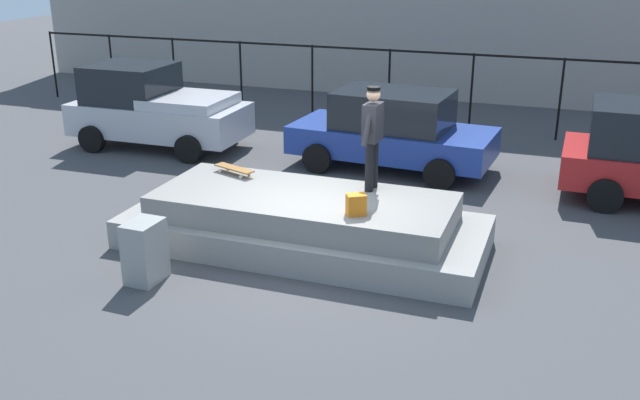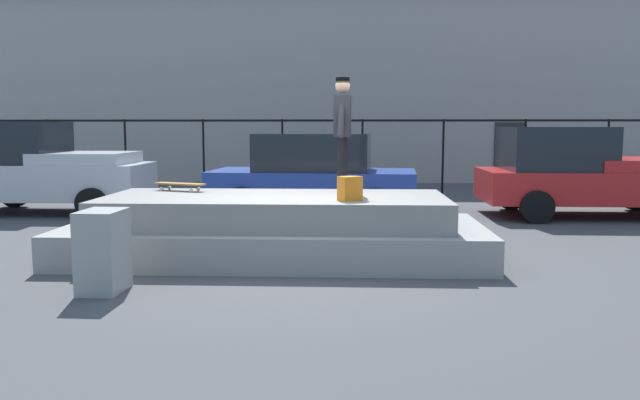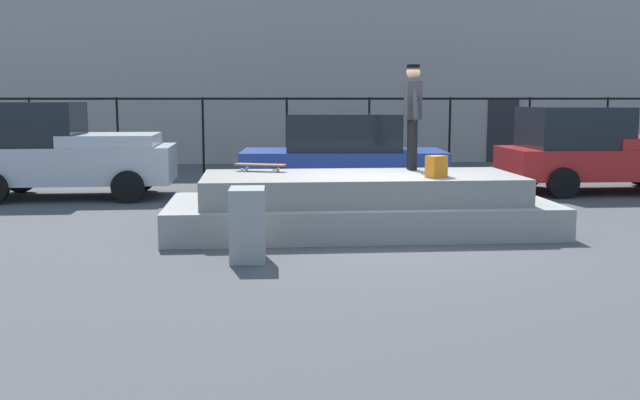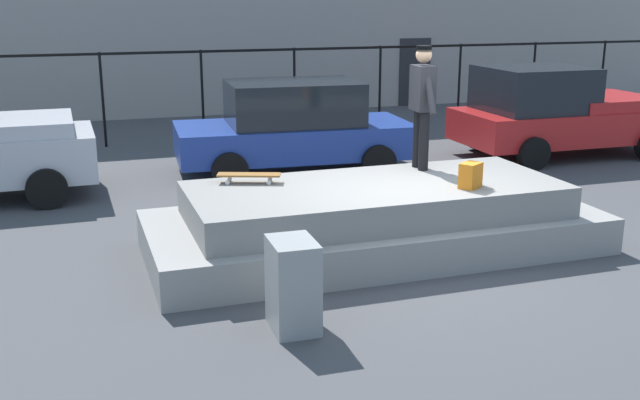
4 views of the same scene
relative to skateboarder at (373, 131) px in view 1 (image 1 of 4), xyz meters
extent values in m
plane|color=#424244|center=(-0.63, -1.06, -1.86)|extent=(60.00, 60.00, 0.00)
cube|color=gray|center=(-0.95, -0.65, -1.62)|extent=(5.88, 2.46, 0.47)
cube|color=gray|center=(-0.95, -0.65, -1.18)|extent=(4.82, 2.02, 0.41)
cylinder|color=black|center=(0.01, 0.11, -0.57)|extent=(0.14, 0.14, 0.82)
cylinder|color=black|center=(-0.01, -0.11, -0.57)|extent=(0.14, 0.14, 0.82)
cube|color=#26262B|center=(0.00, 0.00, 0.15)|extent=(0.27, 0.42, 0.62)
cylinder|color=#26262B|center=(0.02, 0.25, 0.13)|extent=(0.11, 0.36, 0.60)
cylinder|color=#26262B|center=(-0.02, -0.25, 0.13)|extent=(0.11, 0.36, 0.60)
sphere|color=tan|center=(0.00, 0.00, 0.60)|extent=(0.22, 0.22, 0.22)
cylinder|color=black|center=(0.00, 0.00, 0.70)|extent=(0.22, 0.22, 0.05)
cube|color=brown|center=(-2.48, -0.05, -0.87)|extent=(0.84, 0.47, 0.02)
cylinder|color=silver|center=(-2.70, 0.14, -0.95)|extent=(0.06, 0.05, 0.06)
cylinder|color=silver|center=(-2.76, -0.05, -0.95)|extent=(0.06, 0.05, 0.06)
cylinder|color=silver|center=(-2.20, -0.05, -0.95)|extent=(0.06, 0.05, 0.06)
cylinder|color=silver|center=(-2.26, -0.23, -0.95)|extent=(0.06, 0.05, 0.06)
cube|color=orange|center=(0.11, -1.21, -0.82)|extent=(0.34, 0.32, 0.32)
cube|color=#B7B7BC|center=(-6.36, 3.73, -1.16)|extent=(4.19, 1.88, 0.75)
cube|color=black|center=(-7.09, 3.72, -0.34)|extent=(1.89, 1.72, 0.89)
cube|color=#B7B7BC|center=(-5.52, 3.73, -0.67)|extent=(1.89, 1.77, 0.24)
cylinder|color=black|center=(-7.66, 4.66, -1.54)|extent=(0.64, 0.23, 0.64)
cylinder|color=black|center=(-7.64, 2.77, -1.54)|extent=(0.64, 0.23, 0.64)
cylinder|color=black|center=(-5.07, 4.68, -1.54)|extent=(0.64, 0.23, 0.64)
cylinder|color=black|center=(-5.05, 2.79, -1.54)|extent=(0.64, 0.23, 0.64)
cube|color=navy|center=(-0.66, 3.98, -1.24)|extent=(4.48, 2.23, 0.60)
cube|color=black|center=(-0.66, 3.98, -0.54)|extent=(2.51, 1.86, 0.78)
cylinder|color=black|center=(-1.94, 5.05, -1.54)|extent=(0.65, 0.27, 0.64)
cylinder|color=black|center=(-2.08, 3.10, -1.54)|extent=(0.65, 0.27, 0.64)
cylinder|color=black|center=(0.75, 4.85, -1.54)|extent=(0.65, 0.27, 0.64)
cylinder|color=black|center=(0.61, 2.90, -1.54)|extent=(0.65, 0.27, 0.64)
cylinder|color=black|center=(3.74, 4.70, -1.54)|extent=(0.64, 0.22, 0.64)
cylinder|color=black|center=(3.72, 2.67, -1.54)|extent=(0.64, 0.22, 0.64)
cube|color=gray|center=(-2.67, -2.65, -1.40)|extent=(0.46, 0.61, 0.93)
cylinder|color=black|center=(-12.63, 7.65, -0.83)|extent=(0.06, 0.06, 2.06)
cylinder|color=black|center=(-10.44, 7.65, -0.83)|extent=(0.06, 0.06, 2.06)
cylinder|color=black|center=(-8.26, 7.65, -0.83)|extent=(0.06, 0.06, 2.06)
cylinder|color=black|center=(-6.08, 7.65, -0.83)|extent=(0.06, 0.06, 2.06)
cylinder|color=black|center=(-3.90, 7.65, -0.83)|extent=(0.06, 0.06, 2.06)
cylinder|color=black|center=(-1.72, 7.65, -0.83)|extent=(0.06, 0.06, 2.06)
cylinder|color=black|center=(0.46, 7.65, -0.83)|extent=(0.06, 0.06, 2.06)
cylinder|color=black|center=(2.65, 7.65, -0.83)|extent=(0.06, 0.06, 2.06)
cube|color=black|center=(-0.63, 7.65, 0.16)|extent=(24.00, 0.04, 0.06)
camera|label=1|loc=(3.00, -10.75, 2.90)|focal=40.10mm
camera|label=2|loc=(0.10, -9.47, 0.00)|focal=35.20mm
camera|label=3|loc=(-2.56, -12.00, 0.20)|focal=41.88mm
camera|label=4|loc=(-4.64, -9.31, 1.39)|focal=42.07mm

